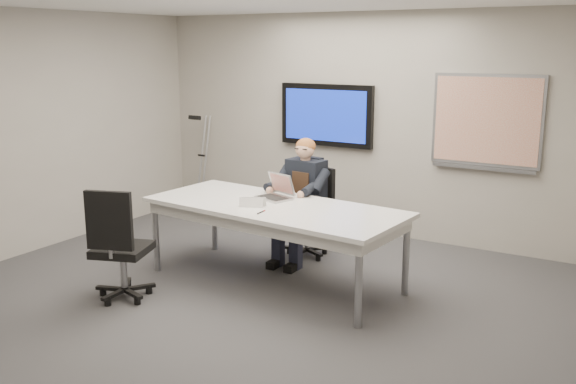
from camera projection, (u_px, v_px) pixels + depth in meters
The scene contains 13 objects.
floor at pixel (226, 309), 5.95m from camera, with size 6.00×6.00×0.02m, color #3A3A3D.
wall_back at pixel (363, 125), 8.15m from camera, with size 6.00×0.02×2.80m, color #A19C91.
wall_left at pixel (5, 136), 7.13m from camera, with size 0.02×6.00×2.80m, color #A19C91.
conference_table at pixel (274, 214), 6.47m from camera, with size 2.75×1.33×0.82m.
tv_display at pixel (326, 115), 8.34m from camera, with size 1.30×0.09×0.80m.
whiteboard at pixel (487, 122), 7.33m from camera, with size 1.25×0.08×1.10m.
office_chair_far at pixel (310, 228), 7.41m from camera, with size 0.65×0.65×1.03m.
office_chair_near at pixel (121, 265), 6.10m from camera, with size 0.67×0.67×1.11m.
seated_person at pixel (298, 213), 7.16m from camera, with size 0.45×0.78×1.38m.
crutch at pixel (203, 162), 9.30m from camera, with size 0.20×0.40×1.46m, color #ACAFB4, non-canonical shape.
laptop at pixel (277, 192), 6.74m from camera, with size 0.41×0.43×0.25m.
name_tent at pixel (253, 202), 6.37m from camera, with size 0.24×0.07×0.10m, color white, non-canonical shape.
pen at pixel (261, 212), 6.15m from camera, with size 0.01×0.01×0.15m, color black.
Camera 1 is at (3.33, -4.49, 2.39)m, focal length 40.00 mm.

